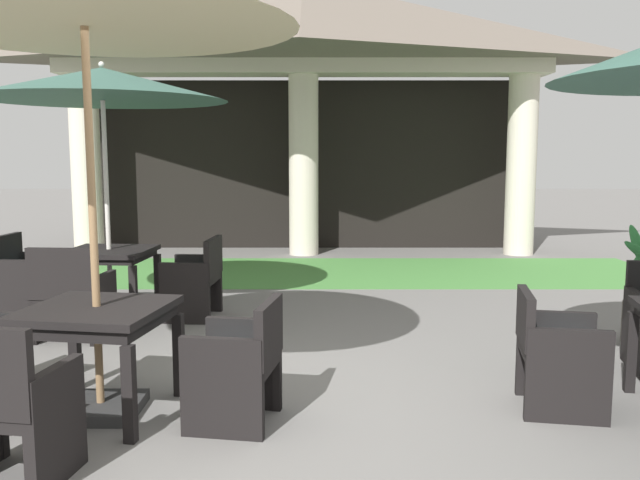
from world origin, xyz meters
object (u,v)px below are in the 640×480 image
object	(u,v)px
patio_chair_mid_left_east	(237,365)
patio_table_mid_right	(108,259)
patio_chair_mid_right_south	(70,297)
patio_chair_mid_right_west	(25,277)
patio_chair_mid_left_south	(7,410)
patio_chair_mid_right_east	(194,279)
patio_table_mid_left	(96,322)
patio_chair_near_foreground_west	(555,353)
patio_umbrella_mid_right	(101,86)

from	to	relation	value
patio_chair_mid_left_east	patio_table_mid_right	world-z (taller)	patio_chair_mid_left_east
patio_chair_mid_left_east	patio_chair_mid_right_south	distance (m)	2.66
patio_chair_mid_right_west	patio_chair_mid_right_south	bearing A→B (deg)	44.81
patio_chair_mid_left_east	patio_chair_mid_right_south	bearing A→B (deg)	51.83
patio_chair_mid_left_south	patio_chair_mid_right_south	size ratio (longest dim) A/B	0.99
patio_table_mid_right	patio_chair_mid_right_east	bearing A→B (deg)	-4.07
patio_table_mid_right	patio_chair_mid_right_west	distance (m)	0.96
patio_table_mid_left	patio_chair_mid_left_south	distance (m)	1.00
patio_chair_mid_left_south	patio_chair_mid_right_west	distance (m)	4.08
patio_chair_mid_left_east	patio_chair_mid_left_south	distance (m)	1.37
patio_chair_mid_right_west	patio_table_mid_right	bearing A→B (deg)	90.00
patio_chair_near_foreground_west	patio_umbrella_mid_right	world-z (taller)	patio_umbrella_mid_right
patio_table_mid_left	patio_table_mid_right	size ratio (longest dim) A/B	1.09
patio_table_mid_left	patio_chair_mid_right_south	world-z (taller)	patio_chair_mid_right_south
patio_chair_near_foreground_west	patio_chair_mid_right_west	size ratio (longest dim) A/B	0.93
patio_chair_mid_left_south	patio_chair_mid_right_west	xyz separation A→B (m)	(-1.56, 3.77, 0.01)
patio_chair_near_foreground_west	patio_umbrella_mid_right	bearing A→B (deg)	-114.50
patio_chair_mid_left_east	patio_table_mid_right	size ratio (longest dim) A/B	0.88
patio_chair_mid_left_east	patio_chair_mid_right_east	size ratio (longest dim) A/B	0.94
patio_chair_mid_right_west	patio_chair_mid_right_east	xyz separation A→B (m)	(1.86, -0.13, -0.00)
patio_chair_near_foreground_west	patio_table_mid_right	world-z (taller)	patio_chair_near_foreground_west
patio_chair_mid_left_east	patio_table_mid_right	distance (m)	3.39
patio_umbrella_mid_right	patio_chair_mid_right_west	xyz separation A→B (m)	(-0.93, 0.07, -2.03)
patio_chair_mid_left_east	patio_chair_mid_right_east	distance (m)	2.95
patio_chair_mid_left_east	patio_chair_mid_left_south	bearing A→B (deg)	135.15
patio_table_mid_left	patio_table_mid_right	xyz separation A→B (m)	(-0.78, 2.74, -0.01)
patio_umbrella_mid_right	patio_table_mid_right	bearing A→B (deg)	-75.96
patio_chair_near_foreground_west	patio_table_mid_left	bearing A→B (deg)	-78.50
patio_chair_mid_left_east	patio_chair_mid_right_west	size ratio (longest dim) A/B	0.93
patio_chair_near_foreground_west	patio_chair_mid_right_west	distance (m)	5.52
patio_chair_mid_right_south	patio_chair_mid_right_east	bearing A→B (deg)	45.20
patio_chair_mid_right_south	patio_chair_near_foreground_west	bearing A→B (deg)	-19.62
patio_table_mid_right	patio_chair_mid_right_south	xyz separation A→B (m)	(-0.07, -0.94, -0.22)
patio_chair_near_foreground_west	patio_chair_mid_left_south	bearing A→B (deg)	-62.26
patio_chair_mid_right_west	patio_chair_mid_right_east	distance (m)	1.86
patio_table_mid_left	patio_table_mid_right	distance (m)	2.85
patio_table_mid_right	patio_chair_mid_left_east	bearing A→B (deg)	-59.10
patio_chair_near_foreground_west	patio_chair_mid_left_south	distance (m)	3.41
patio_table_mid_left	patio_chair_mid_right_west	distance (m)	3.30
patio_chair_mid_left_south	patio_umbrella_mid_right	bearing A→B (deg)	108.90
patio_table_mid_left	patio_chair_near_foreground_west	bearing A→B (deg)	1.47
patio_chair_near_foreground_west	patio_chair_mid_right_east	world-z (taller)	patio_chair_mid_right_east
patio_table_mid_left	patio_chair_mid_right_west	xyz separation A→B (m)	(-1.71, 2.81, -0.22)
patio_chair_mid_right_west	patio_chair_mid_right_south	world-z (taller)	patio_chair_mid_right_south
patio_chair_mid_right_east	patio_chair_mid_left_east	bearing A→B (deg)	-160.06
patio_chair_mid_right_south	patio_chair_mid_right_west	bearing A→B (deg)	134.81
patio_chair_mid_left_south	patio_table_mid_right	distance (m)	3.76
patio_chair_near_foreground_west	patio_umbrella_mid_right	distance (m)	5.13
patio_umbrella_mid_right	patio_chair_mid_right_east	bearing A→B (deg)	-4.07
patio_chair_mid_left_south	patio_umbrella_mid_right	distance (m)	4.27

